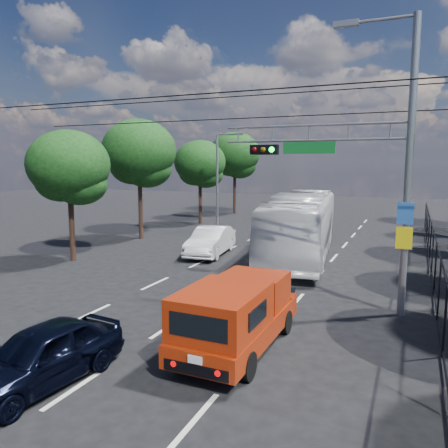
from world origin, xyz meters
The scene contains 14 objects.
ground centered at (0.00, 0.00, 0.00)m, with size 120.00×120.00×0.00m, color black.
lane_markings centered at (0.00, 14.00, 0.01)m, with size 6.12×38.00×0.01m.
signal_mast centered at (5.28, 7.99, 5.24)m, with size 6.43×0.39×9.50m.
streetlight_left centered at (-6.33, 22.00, 3.94)m, with size 2.09×0.22×7.08m.
utility_wires centered at (0.00, 8.83, 7.23)m, with size 22.00×5.04×0.74m.
fence_right centered at (7.60, 12.17, 1.03)m, with size 0.06×34.03×2.00m.
tree_left_b centered at (-9.18, 10.02, 4.58)m, with size 4.08×4.08×6.63m.
tree_left_c centered at (-9.78, 17.02, 5.40)m, with size 4.80×4.80×7.80m.
tree_left_d centered at (-9.38, 25.02, 4.72)m, with size 4.20×4.20×6.83m.
tree_left_e centered at (-9.58, 33.02, 5.53)m, with size 4.92×4.92×7.99m.
red_pickup centered at (2.55, 3.33, 1.03)m, with size 1.99×5.22×1.93m.
navy_hatchback centered at (-0.82, -0.15, 0.69)m, with size 1.63×4.05×1.38m, color black.
white_bus centered at (1.26, 15.73, 1.70)m, with size 2.86×12.21×3.40m, color silver.
white_van centered at (-3.33, 14.12, 0.76)m, with size 1.61×4.62×1.52m, color white.
Camera 1 is at (6.68, -7.05, 4.99)m, focal length 35.00 mm.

